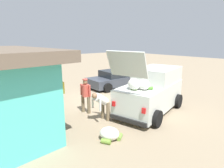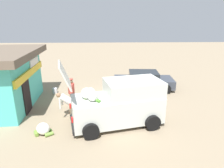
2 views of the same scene
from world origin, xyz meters
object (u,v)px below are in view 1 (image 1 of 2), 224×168
(delivery_van, at_px, (152,90))
(customer_bending, at_px, (101,103))
(vendor_standing, at_px, (86,94))
(paint_bucket, at_px, (37,104))
(parked_sedan, at_px, (115,79))
(unloaded_banana_pile, at_px, (110,134))

(delivery_van, xyz_separation_m, customer_bending, (0.65, 2.48, -0.21))
(customer_bending, bearing_deg, vendor_standing, -1.85)
(delivery_van, height_order, paint_bucket, delivery_van)
(delivery_van, bearing_deg, vendor_standing, 52.77)
(paint_bucket, bearing_deg, parked_sedan, -83.59)
(vendor_standing, height_order, customer_bending, vendor_standing)
(unloaded_banana_pile, relative_size, paint_bucket, 2.60)
(vendor_standing, height_order, unloaded_banana_pile, vendor_standing)
(delivery_van, relative_size, customer_bending, 3.59)
(vendor_standing, distance_m, unloaded_banana_pile, 2.81)
(vendor_standing, xyz_separation_m, customer_bending, (-1.21, 0.04, -0.11))
(delivery_van, height_order, vendor_standing, delivery_van)
(parked_sedan, distance_m, customer_bending, 5.98)
(vendor_standing, relative_size, customer_bending, 1.25)
(delivery_van, height_order, customer_bending, delivery_van)
(customer_bending, relative_size, unloaded_banana_pile, 1.47)
(paint_bucket, bearing_deg, vendor_standing, -145.88)
(parked_sedan, relative_size, paint_bucket, 12.25)
(vendor_standing, bearing_deg, delivery_van, -127.23)
(paint_bucket, bearing_deg, unloaded_banana_pile, -172.12)
(vendor_standing, relative_size, unloaded_banana_pile, 1.85)
(parked_sedan, height_order, paint_bucket, parked_sedan)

